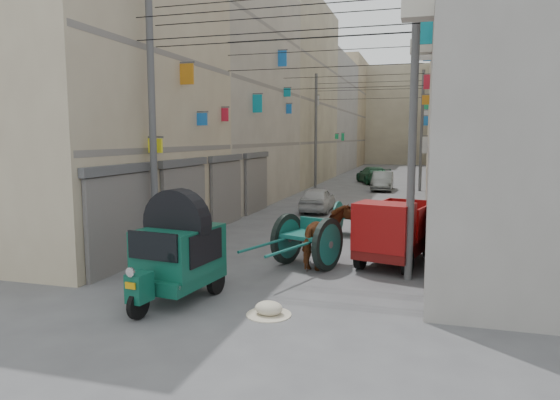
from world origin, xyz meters
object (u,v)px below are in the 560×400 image
at_px(second_cart, 355,218).
at_px(feed_sack, 269,308).
at_px(distant_car_green, 373,175).
at_px(mini_truck, 392,235).
at_px(distant_car_grey, 382,181).
at_px(tonga_cart, 307,240).
at_px(horse, 328,237).
at_px(distant_car_white, 318,199).
at_px(auto_rickshaw, 178,250).

relative_size(second_cart, feed_sack, 2.71).
distance_m(second_cart, distant_car_green, 21.51).
relative_size(mini_truck, distant_car_grey, 0.95).
bearing_deg(tonga_cart, horse, 32.42).
xyz_separation_m(distant_car_white, distant_car_grey, (2.20, 10.83, 0.03)).
height_order(feed_sack, distant_car_white, distant_car_white).
xyz_separation_m(second_cart, distant_car_white, (-2.59, 5.54, -0.07)).
xyz_separation_m(second_cart, feed_sack, (-0.56, -8.77, -0.52)).
bearing_deg(distant_car_green, distant_car_grey, 83.15).
bearing_deg(second_cart, distant_car_grey, 99.72).
height_order(distant_car_white, distant_car_green, distant_car_green).
bearing_deg(second_cart, horse, -83.16).
height_order(auto_rickshaw, distant_car_white, auto_rickshaw).
xyz_separation_m(second_cart, distant_car_green, (-1.56, 21.46, 0.00)).
distance_m(auto_rickshaw, horse, 4.55).
bearing_deg(tonga_cart, distant_car_white, 119.59).
bearing_deg(second_cart, distant_car_green, 102.53).
distance_m(tonga_cart, distant_car_grey, 21.20).
bearing_deg(distant_car_white, horse, 102.16).
height_order(mini_truck, distant_car_white, mini_truck).
xyz_separation_m(tonga_cart, feed_sack, (0.14, -3.95, -0.61)).
distance_m(horse, distant_car_grey, 21.06).
bearing_deg(horse, distant_car_green, -71.30).
distance_m(auto_rickshaw, second_cart, 8.83).
bearing_deg(distant_car_green, auto_rickshaw, 67.75).
bearing_deg(distant_car_white, second_cart, 113.65).
distance_m(feed_sack, distant_car_white, 14.46).
height_order(distant_car_white, distant_car_grey, distant_car_grey).
height_order(tonga_cart, mini_truck, mini_truck).
bearing_deg(second_cart, auto_rickshaw, -100.21).
height_order(horse, distant_car_green, horse).
bearing_deg(distant_car_grey, horse, -90.62).
bearing_deg(horse, distant_car_grey, -73.73).
relative_size(tonga_cart, mini_truck, 0.95).
xyz_separation_m(auto_rickshaw, distant_car_grey, (2.42, 24.73, -0.48)).
bearing_deg(feed_sack, second_cart, 86.36).
height_order(auto_rickshaw, second_cart, auto_rickshaw).
relative_size(second_cart, distant_car_white, 0.45).
height_order(mini_truck, feed_sack, mini_truck).
relative_size(auto_rickshaw, horse, 1.37).
distance_m(feed_sack, horse, 4.16).
xyz_separation_m(distant_car_white, distant_car_green, (1.03, 15.92, 0.07)).
bearing_deg(horse, tonga_cart, 28.72).
relative_size(tonga_cart, distant_car_white, 0.98).
bearing_deg(distant_car_grey, feed_sack, -91.73).
relative_size(auto_rickshaw, feed_sack, 4.76).
height_order(second_cart, distant_car_green, distant_car_green).
height_order(auto_rickshaw, feed_sack, auto_rickshaw).
bearing_deg(distant_car_green, tonga_cart, 72.02).
distance_m(horse, distant_car_green, 26.19).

